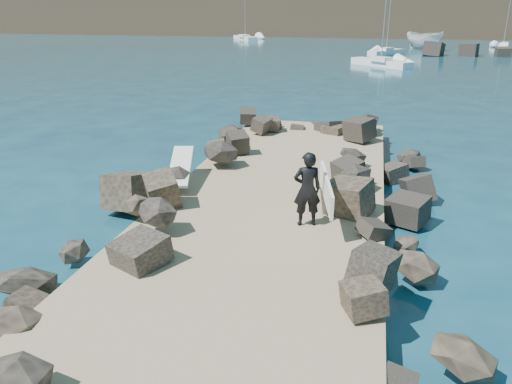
{
  "coord_description": "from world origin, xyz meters",
  "views": [
    {
      "loc": [
        2.51,
        -11.64,
        5.55
      ],
      "look_at": [
        0.0,
        -1.0,
        1.5
      ],
      "focal_mm": 35.0,
      "sensor_mm": 36.0,
      "label": 1
    }
  ],
  "objects_px": {
    "surfboard_resting": "(181,170)",
    "boat_imported": "(424,40)",
    "surfer_with_board": "(310,189)",
    "sailboat_e": "(245,38)"
  },
  "relations": [
    {
      "from": "surfboard_resting",
      "to": "surfer_with_board",
      "type": "bearing_deg",
      "value": -42.81
    },
    {
      "from": "surfboard_resting",
      "to": "sailboat_e",
      "type": "distance_m",
      "value": 81.33
    },
    {
      "from": "boat_imported",
      "to": "sailboat_e",
      "type": "relative_size",
      "value": 0.66
    },
    {
      "from": "surfboard_resting",
      "to": "boat_imported",
      "type": "distance_m",
      "value": 64.18
    },
    {
      "from": "surfboard_resting",
      "to": "boat_imported",
      "type": "xyz_separation_m",
      "value": [
        11.67,
        63.1,
        0.23
      ]
    },
    {
      "from": "surfboard_resting",
      "to": "surfer_with_board",
      "type": "relative_size",
      "value": 1.08
    },
    {
      "from": "surfer_with_board",
      "to": "sailboat_e",
      "type": "height_order",
      "value": "sailboat_e"
    },
    {
      "from": "sailboat_e",
      "to": "boat_imported",
      "type": "bearing_deg",
      "value": -28.16
    },
    {
      "from": "surfer_with_board",
      "to": "sailboat_e",
      "type": "relative_size",
      "value": 0.22
    },
    {
      "from": "surfboard_resting",
      "to": "surfer_with_board",
      "type": "xyz_separation_m",
      "value": [
        4.11,
        -2.12,
        0.48
      ]
    }
  ]
}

